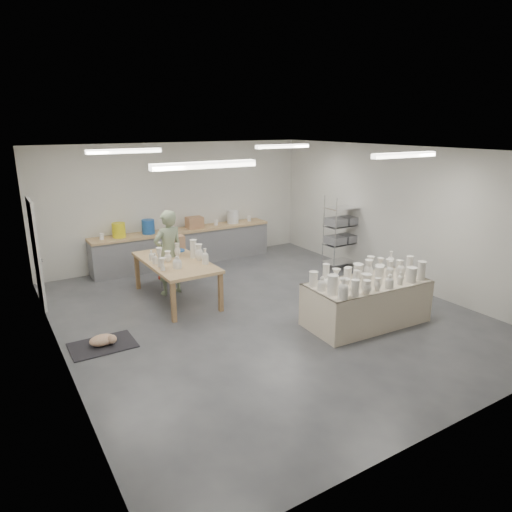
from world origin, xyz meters
TOP-DOWN VIEW (x-y plane):
  - room at (-0.11, 0.08)m, footprint 8.00×8.02m
  - back_counter at (-0.01, 3.68)m, footprint 4.60×0.60m
  - wire_shelf at (3.20, 1.40)m, footprint 0.88×0.48m
  - drying_table at (1.33, -1.34)m, footprint 2.22×1.14m
  - work_table at (-1.05, 1.57)m, footprint 1.10×2.18m
  - rug at (-2.90, 0.21)m, footprint 1.00×0.70m
  - cat at (-2.88, 0.20)m, footprint 0.48×0.41m
  - potter at (-1.09, 1.88)m, footprint 0.71×0.52m
  - red_stool at (-1.09, 2.15)m, footprint 0.34×0.34m

SIDE VIEW (x-z plane):
  - rug at x=-2.90m, z-range 0.00..0.02m
  - cat at x=-2.88m, z-range 0.02..0.19m
  - red_stool at x=-1.09m, z-range 0.11..0.41m
  - drying_table at x=1.33m, z-range -0.13..1.00m
  - back_counter at x=-0.01m, z-range -0.13..1.11m
  - work_table at x=-1.05m, z-range 0.22..1.41m
  - potter at x=-1.09m, z-range 0.00..1.77m
  - wire_shelf at x=3.20m, z-range 0.02..1.82m
  - room at x=-0.11m, z-range 0.56..3.56m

